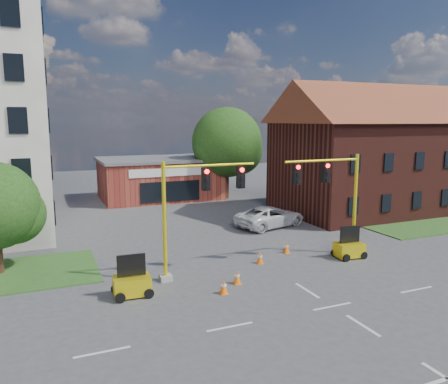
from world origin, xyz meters
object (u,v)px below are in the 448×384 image
Objects in this scene: signal_mast_east at (333,193)px; pickup_white at (270,217)px; signal_mast_west at (195,204)px; trailer_west at (132,284)px; trailer_east at (349,248)px.

pickup_white is (0.27, 8.12, -3.11)m from signal_mast_east.
signal_mast_west is 8.71m from signal_mast_east.
trailer_west is 13.25m from trailer_east.
trailer_west is at bearing -159.96° from signal_mast_west.
trailer_west is at bearing -173.86° from signal_mast_east.
trailer_west is at bearing -170.70° from trailer_east.
trailer_east is (0.88, -0.60, -3.33)m from signal_mast_east.
trailer_west is 15.77m from pickup_white.
signal_mast_west is 1.00× the size of signal_mast_east.
trailer_west is (-3.64, -1.33, -3.31)m from signal_mast_west.
signal_mast_east is at bearing 163.55° from pickup_white.
signal_mast_east is at bearing 151.91° from trailer_east.
signal_mast_east is 1.07× the size of pickup_white.
trailer_west is 0.33× the size of pickup_white.
signal_mast_west is 3.20× the size of trailer_west.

